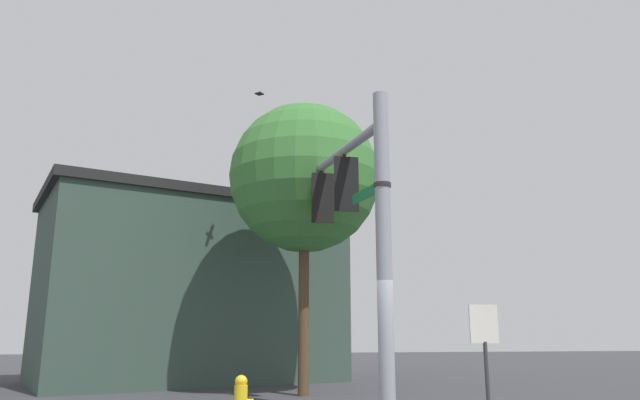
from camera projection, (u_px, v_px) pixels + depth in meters
signal_pole at (384, 249)px, 10.76m from camera, size 0.29×0.29×6.15m
mast_arm at (327, 163)px, 13.90m from camera, size 1.27×5.64×0.20m
traffic_light_nearest_pole at (345, 186)px, 12.78m from camera, size 0.54×0.49×1.31m
traffic_light_mid_inner at (321, 199)px, 14.08m from camera, size 0.54×0.49×1.31m
traffic_light_mid_outer at (302, 211)px, 15.37m from camera, size 0.54×0.49×1.31m
street_name_sign at (374, 189)px, 11.37m from camera, size 0.43×1.50×0.22m
bird_flying at (259, 94)px, 16.78m from camera, size 0.28×0.41×0.14m
storefront_building at (190, 290)px, 20.05m from camera, size 11.29×9.39×6.05m
tree_by_storefront at (304, 178)px, 16.24m from camera, size 4.16×4.16×7.87m
fire_hydrant at (241, 398)px, 10.51m from camera, size 0.35×0.24×0.82m
historical_marker at (485, 341)px, 11.62m from camera, size 0.60×0.08×2.13m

